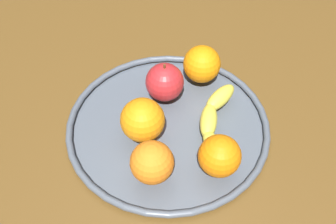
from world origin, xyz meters
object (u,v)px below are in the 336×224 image
at_px(orange_back_left, 220,156).
at_px(orange_front_right, 143,120).
at_px(fruit_bowl, 168,126).
at_px(apple, 165,82).
at_px(orange_front_left, 202,64).
at_px(orange_center, 152,162).
at_px(banana, 216,123).

bearing_deg(orange_back_left, orange_front_right, -97.72).
bearing_deg(orange_back_left, fruit_bowl, -117.82).
bearing_deg(fruit_bowl, apple, -152.78).
height_order(orange_front_right, orange_front_left, orange_front_right).
relative_size(fruit_bowl, apple, 4.63).
bearing_deg(orange_front_left, fruit_bowl, -7.43).
bearing_deg(orange_front_left, orange_center, 0.12).
relative_size(apple, orange_front_right, 1.03).
relative_size(apple, orange_front_left, 1.09).
height_order(banana, orange_back_left, orange_back_left).
height_order(banana, orange_front_left, orange_front_left).
xyz_separation_m(banana, orange_front_right, (0.06, -0.12, 0.02)).
xyz_separation_m(apple, orange_center, (0.18, 0.05, -0.00)).
height_order(orange_front_left, orange_back_left, orange_front_left).
height_order(orange_front_right, orange_center, orange_front_right).
relative_size(banana, orange_front_left, 2.67).
distance_m(apple, orange_front_left, 0.09).
xyz_separation_m(fruit_bowl, banana, (-0.02, 0.08, 0.02)).
height_order(fruit_bowl, banana, banana).
height_order(fruit_bowl, orange_center, orange_center).
relative_size(banana, orange_front_right, 2.52).
distance_m(orange_front_left, orange_back_left, 0.22).
bearing_deg(banana, orange_back_left, 6.75).
relative_size(orange_front_right, orange_front_left, 1.06).
bearing_deg(apple, orange_front_right, 0.25).
bearing_deg(banana, orange_front_left, -163.99).
distance_m(fruit_bowl, banana, 0.09).
distance_m(fruit_bowl, orange_back_left, 0.14).
bearing_deg(orange_center, apple, -164.18).
bearing_deg(fruit_bowl, orange_back_left, 62.18).
xyz_separation_m(orange_center, orange_back_left, (-0.05, 0.10, -0.00)).
relative_size(banana, orange_back_left, 2.77).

